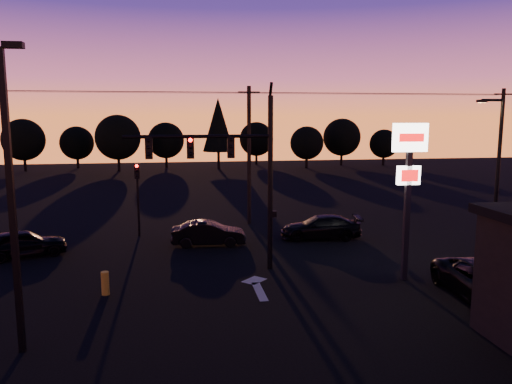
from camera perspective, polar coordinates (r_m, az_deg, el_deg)
ground at (r=19.75m, az=-0.56°, el=-12.37°), size 120.00×120.00×0.00m
lane_arrow at (r=21.37m, az=0.11°, el=-10.69°), size 1.20×3.10×0.01m
traffic_signal_mast at (r=22.48m, az=-2.36°, el=3.17°), size 6.79×0.52×8.58m
secondary_signal at (r=30.09m, az=-13.37°, el=0.36°), size 0.30×0.31×4.35m
parking_lot_light at (r=16.05m, az=-26.31°, el=1.25°), size 1.25×0.30×9.14m
pylon_sign at (r=22.11m, az=17.07°, el=2.64°), size 1.50×0.28×6.80m
streetlight at (r=29.12m, az=25.80°, el=2.55°), size 1.55×0.35×8.00m
utility_pole_1 at (r=32.67m, az=-0.80°, el=4.29°), size 1.40×0.26×9.00m
utility_pole_2 at (r=39.53m, az=26.05°, el=4.18°), size 1.40×0.26×9.00m
power_wires at (r=32.61m, az=-0.81°, el=11.27°), size 36.00×1.22×0.07m
bollard at (r=21.14m, az=-16.86°, el=-9.95°), size 0.32×0.32×0.95m
tree_0 at (r=70.95m, az=-25.05°, el=5.43°), size 5.36×5.36×6.74m
tree_1 at (r=72.54m, az=-19.79°, el=5.29°), size 4.54×4.54×5.71m
tree_2 at (r=66.67m, az=-15.52°, el=6.03°), size 5.77×5.78×7.26m
tree_3 at (r=70.31m, az=-10.26°, el=5.82°), size 4.95×4.95×6.22m
tree_4 at (r=67.48m, az=-4.34°, el=7.67°), size 4.18×4.18×9.50m
tree_5 at (r=73.25m, az=0.05°, el=6.07°), size 4.95×4.95×6.22m
tree_6 at (r=68.66m, az=5.83°, el=5.59°), size 4.54×4.54×5.71m
tree_7 at (r=73.25m, az=9.79°, el=6.19°), size 5.36×5.36×6.74m
tree_8 at (r=74.54m, az=14.41°, el=5.36°), size 4.12×4.12×5.19m
car_left at (r=28.01m, az=-25.06°, el=-5.33°), size 4.47×3.00×1.41m
car_mid at (r=27.77m, az=-5.44°, el=-4.73°), size 4.16×1.70×1.34m
car_right at (r=29.39m, az=7.40°, el=-4.00°), size 4.88×2.48×1.36m
suv_parked at (r=21.56m, az=24.88°, el=-9.30°), size 2.74×5.42×1.47m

